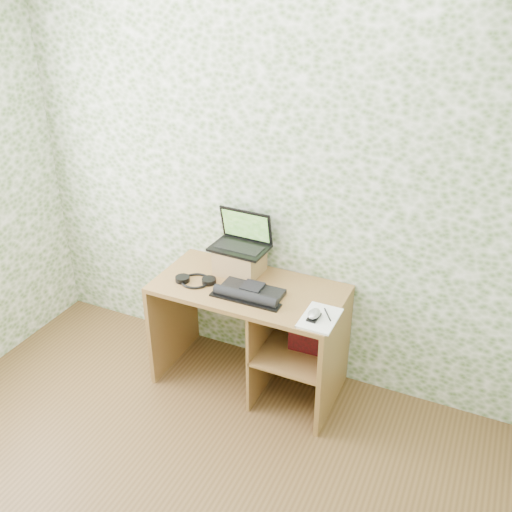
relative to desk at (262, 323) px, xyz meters
The scene contains 10 objects.
wall_back 0.87m from the desk, 105.57° to the left, with size 3.50×3.50×0.00m, color white.
desk is the anchor object (origin of this frame).
riser 0.43m from the desk, 151.32° to the left, with size 0.28×0.24×0.17m, color #966643.
laptop 0.56m from the desk, 143.88° to the left, with size 0.37×0.26×0.24m.
keyboard 0.32m from the desk, 103.95° to the right, with size 0.45×0.23×0.06m.
headphones 0.51m from the desk, 164.27° to the right, with size 0.26×0.23×0.03m.
notepad 0.55m from the desk, 21.84° to the right, with size 0.20×0.28×0.01m, color white.
mouse 0.55m from the desk, 25.82° to the right, with size 0.07×0.11×0.04m, color silver.
pen 0.57m from the desk, 16.35° to the right, with size 0.01×0.01×0.13m, color black.
red_box 0.34m from the desk, ahead, with size 0.24×0.08×0.29m, color maroon.
Camera 1 is at (1.32, -1.32, 2.60)m, focal length 40.00 mm.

